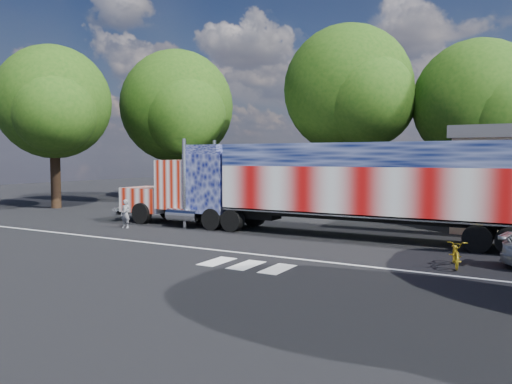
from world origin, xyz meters
The scene contains 10 objects.
ground centered at (0.00, 0.00, 0.00)m, with size 100.00×100.00×0.00m, color black.
lane_markings centered at (1.71, -3.77, 0.01)m, with size 30.00×2.67×0.01m.
semi_truck centered at (3.41, 2.70, 2.39)m, with size 21.79×3.44×4.65m.
coach_bus centered at (-5.69, 10.76, 1.76)m, with size 11.70×2.72×3.40m.
woman centered at (-6.05, -0.14, 0.75)m, with size 0.55×0.36×1.50m, color slate.
bicycle centered at (10.28, -1.56, 0.46)m, with size 0.61×1.76×0.93m, color gold.
tree_n_mid centered at (-0.05, 17.73, 8.79)m, with size 10.33×9.84×13.76m.
tree_w_a centered at (-17.67, 4.98, 7.57)m, with size 8.47×8.07×11.66m.
tree_ne_a centered at (9.00, 18.08, 7.39)m, with size 8.99×8.56×11.72m.
tree_nw_a centered at (-14.51, 15.12, 8.00)m, with size 10.13×9.64×12.87m.
Camera 1 is at (12.54, -19.32, 3.69)m, focal length 35.00 mm.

